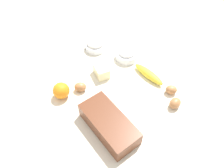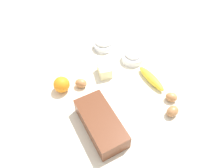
{
  "view_description": "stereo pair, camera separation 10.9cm",
  "coord_description": "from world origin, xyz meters",
  "px_view_note": "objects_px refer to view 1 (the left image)",
  "views": [
    {
      "loc": [
        -0.49,
        0.5,
        0.88
      ],
      "look_at": [
        0.0,
        0.0,
        0.04
      ],
      "focal_mm": 35.75,
      "sensor_mm": 36.0,
      "label": 1
    },
    {
      "loc": [
        -0.57,
        0.42,
        0.88
      ],
      "look_at": [
        0.0,
        0.0,
        0.04
      ],
      "focal_mm": 35.75,
      "sensor_mm": 36.0,
      "label": 2
    }
  ],
  "objects_px": {
    "banana": "(149,74)",
    "egg_near_butter": "(175,103)",
    "butter_block": "(101,71)",
    "egg_loose": "(80,87)",
    "egg_beside_bowl": "(171,90)",
    "loaf_pan": "(109,124)",
    "flour_bowl": "(96,45)",
    "sugar_bowl": "(127,54)",
    "orange_fruit": "(61,91)"
  },
  "relations": [
    {
      "from": "flour_bowl",
      "to": "egg_near_butter",
      "type": "relative_size",
      "value": 1.97
    },
    {
      "from": "sugar_bowl",
      "to": "orange_fruit",
      "type": "relative_size",
      "value": 1.55
    },
    {
      "from": "egg_loose",
      "to": "loaf_pan",
      "type": "bearing_deg",
      "value": 168.03
    },
    {
      "from": "flour_bowl",
      "to": "egg_beside_bowl",
      "type": "height_order",
      "value": "flour_bowl"
    },
    {
      "from": "banana",
      "to": "egg_loose",
      "type": "xyz_separation_m",
      "value": [
        0.18,
        0.31,
        0.0
      ]
    },
    {
      "from": "egg_beside_bowl",
      "to": "butter_block",
      "type": "bearing_deg",
      "value": 25.54
    },
    {
      "from": "sugar_bowl",
      "to": "butter_block",
      "type": "relative_size",
      "value": 1.38
    },
    {
      "from": "egg_near_butter",
      "to": "egg_beside_bowl",
      "type": "height_order",
      "value": "egg_near_butter"
    },
    {
      "from": "orange_fruit",
      "to": "egg_loose",
      "type": "bearing_deg",
      "value": -112.79
    },
    {
      "from": "butter_block",
      "to": "egg_loose",
      "type": "bearing_deg",
      "value": 90.02
    },
    {
      "from": "egg_beside_bowl",
      "to": "egg_loose",
      "type": "xyz_separation_m",
      "value": [
        0.33,
        0.3,
        0.0
      ]
    },
    {
      "from": "loaf_pan",
      "to": "flour_bowl",
      "type": "distance_m",
      "value": 0.54
    },
    {
      "from": "banana",
      "to": "egg_near_butter",
      "type": "height_order",
      "value": "egg_near_butter"
    },
    {
      "from": "flour_bowl",
      "to": "egg_loose",
      "type": "bearing_deg",
      "value": 123.78
    },
    {
      "from": "orange_fruit",
      "to": "butter_block",
      "type": "xyz_separation_m",
      "value": [
        -0.04,
        -0.23,
        -0.01
      ]
    },
    {
      "from": "loaf_pan",
      "to": "egg_near_butter",
      "type": "relative_size",
      "value": 4.78
    },
    {
      "from": "sugar_bowl",
      "to": "banana",
      "type": "relative_size",
      "value": 0.65
    },
    {
      "from": "sugar_bowl",
      "to": "egg_beside_bowl",
      "type": "xyz_separation_m",
      "value": [
        -0.32,
        0.03,
        -0.01
      ]
    },
    {
      "from": "egg_near_butter",
      "to": "flour_bowl",
      "type": "bearing_deg",
      "value": -1.92
    },
    {
      "from": "loaf_pan",
      "to": "egg_beside_bowl",
      "type": "height_order",
      "value": "loaf_pan"
    },
    {
      "from": "egg_beside_bowl",
      "to": "banana",
      "type": "bearing_deg",
      "value": -2.2
    },
    {
      "from": "sugar_bowl",
      "to": "egg_beside_bowl",
      "type": "distance_m",
      "value": 0.33
    },
    {
      "from": "sugar_bowl",
      "to": "egg_loose",
      "type": "distance_m",
      "value": 0.33
    },
    {
      "from": "egg_beside_bowl",
      "to": "sugar_bowl",
      "type": "bearing_deg",
      "value": -5.35
    },
    {
      "from": "egg_beside_bowl",
      "to": "egg_loose",
      "type": "relative_size",
      "value": 0.95
    },
    {
      "from": "sugar_bowl",
      "to": "butter_block",
      "type": "height_order",
      "value": "sugar_bowl"
    },
    {
      "from": "butter_block",
      "to": "egg_near_butter",
      "type": "distance_m",
      "value": 0.4
    },
    {
      "from": "orange_fruit",
      "to": "egg_beside_bowl",
      "type": "bearing_deg",
      "value": -133.27
    },
    {
      "from": "egg_near_butter",
      "to": "egg_beside_bowl",
      "type": "bearing_deg",
      "value": -42.86
    },
    {
      "from": "butter_block",
      "to": "egg_loose",
      "type": "relative_size",
      "value": 1.5
    },
    {
      "from": "banana",
      "to": "orange_fruit",
      "type": "distance_m",
      "value": 0.45
    },
    {
      "from": "butter_block",
      "to": "orange_fruit",
      "type": "bearing_deg",
      "value": 81.09
    },
    {
      "from": "loaf_pan",
      "to": "sugar_bowl",
      "type": "distance_m",
      "value": 0.46
    },
    {
      "from": "loaf_pan",
      "to": "butter_block",
      "type": "height_order",
      "value": "loaf_pan"
    },
    {
      "from": "flour_bowl",
      "to": "banana",
      "type": "distance_m",
      "value": 0.37
    },
    {
      "from": "loaf_pan",
      "to": "banana",
      "type": "height_order",
      "value": "loaf_pan"
    },
    {
      "from": "loaf_pan",
      "to": "butter_block",
      "type": "distance_m",
      "value": 0.32
    },
    {
      "from": "sugar_bowl",
      "to": "egg_near_butter",
      "type": "distance_m",
      "value": 0.39
    },
    {
      "from": "banana",
      "to": "egg_near_butter",
      "type": "bearing_deg",
      "value": 163.44
    },
    {
      "from": "banana",
      "to": "butter_block",
      "type": "xyz_separation_m",
      "value": [
        0.18,
        0.16,
        0.01
      ]
    },
    {
      "from": "loaf_pan",
      "to": "egg_beside_bowl",
      "type": "bearing_deg",
      "value": -94.16
    },
    {
      "from": "loaf_pan",
      "to": "egg_near_butter",
      "type": "bearing_deg",
      "value": -106.37
    },
    {
      "from": "egg_loose",
      "to": "banana",
      "type": "bearing_deg",
      "value": -120.89
    },
    {
      "from": "egg_loose",
      "to": "butter_block",
      "type": "bearing_deg",
      "value": -89.98
    },
    {
      "from": "egg_near_butter",
      "to": "sugar_bowl",
      "type": "bearing_deg",
      "value": -12.61
    },
    {
      "from": "orange_fruit",
      "to": "butter_block",
      "type": "bearing_deg",
      "value": -98.91
    },
    {
      "from": "butter_block",
      "to": "egg_beside_bowl",
      "type": "distance_m",
      "value": 0.37
    },
    {
      "from": "egg_near_butter",
      "to": "egg_loose",
      "type": "xyz_separation_m",
      "value": [
        0.39,
        0.25,
        -0.0
      ]
    },
    {
      "from": "orange_fruit",
      "to": "egg_beside_bowl",
      "type": "relative_size",
      "value": 1.42
    },
    {
      "from": "butter_block",
      "to": "egg_near_butter",
      "type": "relative_size",
      "value": 1.46
    }
  ]
}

